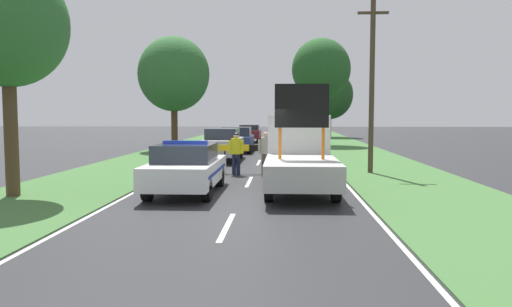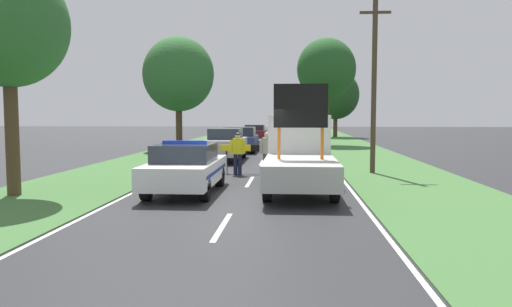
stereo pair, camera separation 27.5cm
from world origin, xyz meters
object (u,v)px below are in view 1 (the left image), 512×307
police_car (186,168)px  roadside_tree_near_left (7,25)px  road_barrier (249,150)px  roadside_tree_mid_left (330,95)px  roadside_tree_mid_right (321,70)px  utility_pole (372,82)px  work_truck (299,154)px  queued_car_suv_grey (289,135)px  queued_car_sedan_silver (223,144)px  traffic_cone_centre_front (298,170)px  traffic_cone_near_police (192,172)px  queued_car_wagon_maroon (250,133)px  pedestrian_civilian (266,150)px  queued_car_hatch_blue (237,139)px  roadside_tree_near_right (174,74)px  police_officer (236,150)px

police_car → roadside_tree_near_left: size_ratio=0.69×
road_barrier → roadside_tree_mid_left: (6.04, 31.22, 3.36)m
police_car → roadside_tree_mid_right: bearing=77.6°
police_car → utility_pole: utility_pole is taller
road_barrier → roadside_tree_mid_left: bearing=74.0°
road_barrier → roadside_tree_mid_right: roadside_tree_mid_right is taller
work_truck → queued_car_suv_grey: (-0.07, 20.50, -0.26)m
queued_car_sedan_silver → roadside_tree_near_left: size_ratio=0.70×
road_barrier → traffic_cone_centre_front: size_ratio=4.48×
traffic_cone_near_police → roadside_tree_near_left: roadside_tree_near_left is taller
traffic_cone_near_police → queued_car_wagon_maroon: 24.59m
work_truck → pedestrian_civilian: work_truck is taller
roadside_tree_mid_right → queued_car_suv_grey: bearing=-145.4°
queued_car_hatch_blue → queued_car_wagon_maroon: (0.07, 10.97, -0.03)m
utility_pole → roadside_tree_near_left: bearing=-150.8°
traffic_cone_centre_front → utility_pole: (2.93, 1.24, 3.35)m
queued_car_suv_grey → queued_car_hatch_blue: bearing=59.0°
traffic_cone_near_police → roadside_tree_near_right: 16.12m
traffic_cone_near_police → pedestrian_civilian: bearing=37.8°
police_officer → traffic_cone_near_police: size_ratio=2.32×
traffic_cone_near_police → utility_pole: (6.68, 2.78, 3.26)m
roadside_tree_near_right → utility_pole: bearing=-49.1°
traffic_cone_centre_front → roadside_tree_mid_left: roadside_tree_mid_left is taller
police_car → queued_car_wagon_maroon: size_ratio=1.14×
pedestrian_civilian → traffic_cone_centre_front: bearing=-39.8°
pedestrian_civilian → road_barrier: bearing=120.0°
police_officer → roadside_tree_near_left: 8.92m
utility_pole → work_truck: bearing=-125.5°
roadside_tree_near_left → roadside_tree_mid_right: bearing=66.5°
queued_car_sedan_silver → roadside_tree_near_left: bearing=67.4°
road_barrier → utility_pole: utility_pole is taller
queued_car_hatch_blue → roadside_tree_near_right: roadside_tree_near_right is taller
queued_car_wagon_maroon → roadside_tree_near_left: 28.79m
work_truck → police_officer: bearing=-59.0°
roadside_tree_mid_left → queued_car_sedan_silver: bearing=-106.6°
police_car → police_officer: (1.06, 4.54, 0.22)m
queued_car_sedan_silver → roadside_tree_mid_left: bearing=-106.6°
queued_car_wagon_maroon → utility_pole: size_ratio=0.58×
police_car → police_officer: size_ratio=2.81×
police_officer → queued_car_hatch_blue: size_ratio=0.41×
police_officer → roadside_tree_mid_left: 32.58m
roadside_tree_mid_left → utility_pole: 30.99m
roadside_tree_mid_left → traffic_cone_near_police: bearing=-103.2°
traffic_cone_centre_front → roadside_tree_mid_left: 32.71m
queued_car_hatch_blue → roadside_tree_mid_left: (7.55, 20.12, 3.48)m
roadside_tree_mid_left → work_truck: bearing=-96.8°
pedestrian_civilian → queued_car_wagon_maroon: size_ratio=0.41×
queued_car_sedan_silver → road_barrier: bearing=107.8°
roadside_tree_mid_left → utility_pole: size_ratio=0.97×
queued_car_suv_grey → utility_pole: 16.86m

